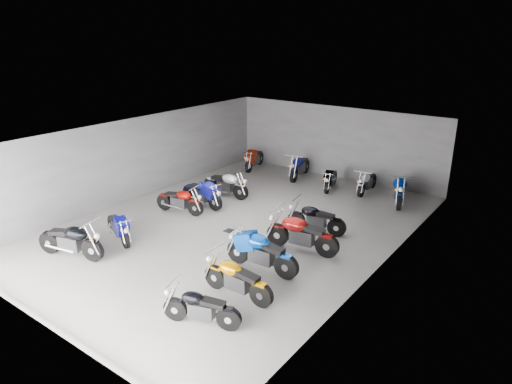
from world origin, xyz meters
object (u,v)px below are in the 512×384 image
motorcycle_back_d (331,179)px  motorcycle_left_e (202,193)px  motorcycle_right_e (315,219)px  motorcycle_back_c (300,167)px  motorcycle_back_e (367,182)px  motorcycle_right_c (261,252)px  motorcycle_right_d (301,234)px  motorcycle_back_a (254,159)px  motorcycle_left_f (226,184)px  motorcycle_back_f (399,189)px  motorcycle_right_b (237,279)px  motorcycle_left_b (118,227)px  motorcycle_right_a (200,307)px  motorcycle_left_a (71,240)px  motorcycle_left_d (180,200)px  drain_grate (229,231)px

motorcycle_back_d → motorcycle_left_e: bearing=41.9°
motorcycle_right_e → motorcycle_back_c: bearing=25.6°
motorcycle_right_e → motorcycle_back_e: (-0.23, 4.70, -0.02)m
motorcycle_right_c → motorcycle_right_d: size_ratio=0.99×
motorcycle_right_d → motorcycle_back_e: 6.16m
motorcycle_right_d → motorcycle_back_a: 8.81m
motorcycle_left_e → motorcycle_right_e: size_ratio=1.06×
motorcycle_left_f → motorcycle_back_f: (5.85, 3.42, 0.05)m
motorcycle_right_b → motorcycle_left_e: bearing=49.5°
motorcycle_left_f → motorcycle_right_e: (4.61, -0.92, -0.03)m
motorcycle_left_b → motorcycle_right_a: size_ratio=1.01×
motorcycle_left_b → motorcycle_right_e: bearing=152.0°
motorcycle_left_a → motorcycle_right_b: size_ratio=1.04×
motorcycle_left_f → motorcycle_right_d: 5.46m
motorcycle_left_f → motorcycle_back_f: bearing=117.9°
motorcycle_right_b → motorcycle_left_d: bearing=58.0°
motorcycle_back_d → motorcycle_right_b: bearing=87.7°
motorcycle_right_b → motorcycle_back_c: 10.07m
motorcycle_back_f → motorcycle_right_d: bearing=59.7°
motorcycle_left_b → motorcycle_back_e: motorcycle_back_e is taller
drain_grate → motorcycle_left_b: 3.58m
motorcycle_right_e → motorcycle_back_c: motorcycle_back_c is taller
motorcycle_back_e → motorcycle_back_f: size_ratio=0.85×
motorcycle_right_d → motorcycle_back_a: bearing=38.5°
motorcycle_left_d → motorcycle_back_d: size_ratio=1.09×
motorcycle_right_e → motorcycle_back_c: size_ratio=0.91×
drain_grate → motorcycle_right_b: motorcycle_right_b is taller
drain_grate → motorcycle_right_d: bearing=3.9°
motorcycle_right_d → motorcycle_back_f: motorcycle_back_f is taller
motorcycle_left_d → motorcycle_right_d: 5.14m
motorcycle_left_a → motorcycle_right_e: 7.60m
motorcycle_right_c → motorcycle_back_a: size_ratio=1.11×
motorcycle_right_a → motorcycle_right_d: 4.53m
motorcycle_left_b → motorcycle_back_a: (-1.28, 8.95, 0.05)m
motorcycle_left_a → motorcycle_left_d: (0.08, 4.36, -0.06)m
motorcycle_right_a → motorcycle_right_d: (-0.09, 4.53, 0.11)m
motorcycle_right_b → motorcycle_back_c: motorcycle_back_c is taller
motorcycle_left_b → motorcycle_right_c: (4.76, 1.14, 0.09)m
motorcycle_left_b → motorcycle_left_d: motorcycle_left_d is taller
motorcycle_right_c → motorcycle_right_b: bearing=-170.7°
motorcycle_right_b → motorcycle_back_a: 11.22m
motorcycle_left_f → motorcycle_right_b: 7.38m
motorcycle_left_f → motorcycle_right_c: size_ratio=0.94×
motorcycle_right_b → motorcycle_left_a: bearing=102.4°
motorcycle_right_b → motorcycle_back_e: 9.28m
motorcycle_right_d → motorcycle_back_a: (-6.33, 6.13, -0.05)m
motorcycle_left_e → motorcycle_back_f: motorcycle_back_f is taller
motorcycle_left_f → motorcycle_back_c: 3.99m
motorcycle_left_e → motorcycle_right_d: bearing=84.6°
motorcycle_right_d → motorcycle_back_f: 5.85m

